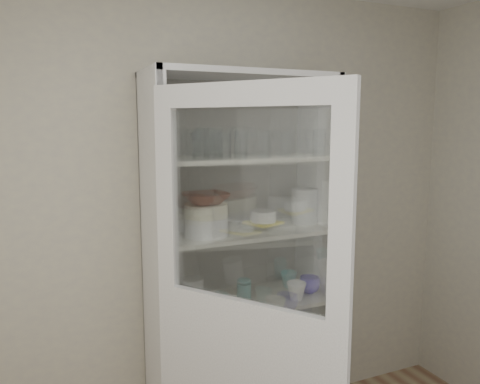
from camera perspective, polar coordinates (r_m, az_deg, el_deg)
name	(u,v)px	position (r m, az deg, el deg)	size (l,w,h in m)	color
wall_back	(192,218)	(2.70, -5.84, -3.13)	(3.60, 0.02, 2.60)	#B0AA9F
pantry_cabinet	(236,282)	(2.71, -0.54, -10.90)	(1.00, 0.45, 2.10)	silver
cupboard_door	(245,352)	(2.10, 0.62, -18.90)	(0.56, 0.75, 2.00)	silver
tumbler_0	(199,146)	(2.29, -4.98, 5.64)	(0.07, 0.07, 0.13)	silver
tumbler_1	(224,146)	(2.32, -1.93, 5.67)	(0.07, 0.07, 0.13)	silver
tumbler_2	(215,143)	(2.30, -3.09, 5.93)	(0.08, 0.08, 0.15)	silver
tumbler_3	(241,145)	(2.34, 0.15, 5.81)	(0.07, 0.07, 0.14)	silver
tumbler_4	(263,144)	(2.39, 2.88, 5.83)	(0.07, 0.07, 0.14)	silver
tumbler_5	(286,145)	(2.47, 5.58, 5.73)	(0.06, 0.06, 0.12)	silver
tumbler_6	(319,142)	(2.58, 9.64, 5.98)	(0.07, 0.07, 0.14)	silver
tumbler_7	(165,144)	(2.37, -9.13, 5.80)	(0.07, 0.07, 0.15)	silver
tumbler_8	(211,143)	(2.41, -3.58, 5.95)	(0.07, 0.07, 0.15)	silver
tumbler_9	(210,143)	(2.46, -3.65, 6.03)	(0.08, 0.08, 0.15)	silver
goblet_0	(197,142)	(2.49, -5.23, 6.08)	(0.07, 0.07, 0.15)	silver
goblet_1	(200,140)	(2.50, -4.88, 6.28)	(0.08, 0.08, 0.17)	silver
goblet_2	(254,139)	(2.63, 1.75, 6.48)	(0.08, 0.08, 0.18)	silver
goblet_3	(277,141)	(2.69, 4.58, 6.23)	(0.07, 0.07, 0.15)	silver
plate_stack_front	(206,226)	(2.42, -4.14, -4.19)	(0.23, 0.23, 0.10)	white
plate_stack_back	(192,222)	(2.59, -5.83, -3.70)	(0.21, 0.21, 0.07)	white
cream_bowl	(206,210)	(2.40, -4.16, -2.25)	(0.22, 0.22, 0.07)	beige
terracotta_bowl	(206,198)	(2.39, -4.18, -0.76)	(0.23, 0.23, 0.06)	#602B1D
glass_platter	(263,225)	(2.64, 2.85, -4.05)	(0.29, 0.29, 0.02)	silver
yellow_trivet	(263,223)	(2.63, 2.85, -3.75)	(0.17, 0.17, 0.01)	yellow
white_ramekin	(263,216)	(2.63, 2.86, -2.96)	(0.14, 0.14, 0.06)	white
grey_bowl_stack	(305,206)	(2.74, 7.87, -1.69)	(0.15, 0.15, 0.20)	#B9BBBB
mug_blue	(310,285)	(2.79, 8.48, -11.12)	(0.12, 0.12, 0.09)	#1C14A5
mug_teal	(289,279)	(2.87, 5.98, -10.52)	(0.10, 0.10, 0.09)	#287381
mug_white	(296,291)	(2.68, 6.88, -11.88)	(0.11, 0.11, 0.10)	white
teal_jar	(244,289)	(2.69, 0.50, -11.73)	(0.08, 0.08, 0.10)	#287381
measuring_cups	(241,303)	(2.58, 0.13, -13.38)	(0.10, 0.10, 0.04)	silver
white_canister	(193,290)	(2.62, -5.74, -11.86)	(0.12, 0.12, 0.14)	white
cream_dish	(227,362)	(2.81, -1.66, -19.99)	(0.25, 0.25, 0.08)	beige
tin_box	(247,360)	(2.85, 0.91, -19.79)	(0.21, 0.15, 0.06)	#8E91A4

